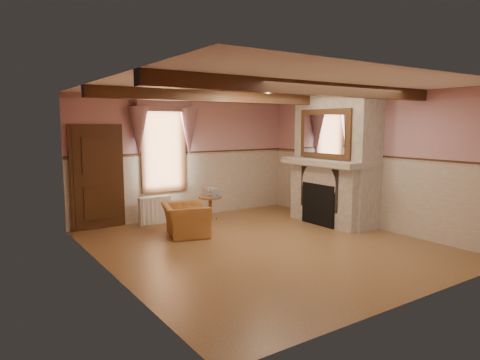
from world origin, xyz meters
TOP-DOWN VIEW (x-y plane):
  - floor at (0.00, 0.00)m, footprint 5.50×6.00m
  - ceiling at (0.00, 0.00)m, footprint 5.50×6.00m
  - wall_back at (0.00, 3.00)m, footprint 5.50×0.02m
  - wall_front at (0.00, -3.00)m, footprint 5.50×0.02m
  - wall_left at (-2.75, 0.00)m, footprint 0.02×6.00m
  - wall_right at (2.75, 0.00)m, footprint 0.02×6.00m
  - wainscot at (0.00, 0.00)m, footprint 5.50×6.00m
  - chair_rail at (0.00, 0.00)m, footprint 5.50×6.00m
  - firebox at (2.00, 0.60)m, footprint 0.20×0.95m
  - armchair at (-0.86, 1.42)m, footprint 1.06×1.15m
  - side_table at (0.22, 2.30)m, footprint 0.54×0.54m
  - book_stack at (0.25, 2.30)m, footprint 0.33×0.37m
  - radiator at (-0.96, 2.70)m, footprint 0.71×0.21m
  - bowl at (2.24, 0.67)m, footprint 0.32×0.32m
  - mantel_clock at (2.24, 1.40)m, footprint 0.14×0.24m
  - oil_lamp at (2.24, 1.23)m, footprint 0.11×0.11m
  - candle_red at (2.24, 0.13)m, footprint 0.06×0.06m
  - jar_yellow at (2.24, 0.33)m, footprint 0.06×0.06m
  - fireplace at (2.42, 0.60)m, footprint 0.85×2.00m
  - mantel at (2.24, 0.60)m, footprint 1.05×2.05m
  - overmantel_mirror at (2.06, 0.60)m, footprint 0.06×1.44m
  - door at (-2.10, 2.94)m, footprint 1.10×0.10m
  - window at (-0.60, 2.97)m, footprint 1.06×0.08m
  - window_drapes at (-0.60, 2.88)m, footprint 1.30×0.14m
  - ceiling_beam_front at (0.00, -1.20)m, footprint 5.50×0.18m
  - ceiling_beam_back at (0.00, 1.20)m, footprint 5.50×0.18m

SIDE VIEW (x-z plane):
  - floor at x=0.00m, z-range -0.01..0.01m
  - side_table at x=0.22m, z-range 0.00..0.55m
  - radiator at x=-0.96m, z-range 0.00..0.60m
  - armchair at x=-0.86m, z-range 0.00..0.62m
  - firebox at x=2.00m, z-range 0.00..0.90m
  - book_stack at x=0.25m, z-range 0.55..0.75m
  - wainscot at x=0.00m, z-range 0.00..1.50m
  - door at x=-2.10m, z-range 0.00..2.10m
  - mantel at x=2.24m, z-range 1.30..1.42m
  - wall_back at x=0.00m, z-range 0.00..2.80m
  - wall_front at x=0.00m, z-range 0.00..2.80m
  - wall_left at x=-2.75m, z-range 0.00..2.80m
  - wall_right at x=2.75m, z-range 0.00..2.80m
  - fireplace at x=2.42m, z-range 0.00..2.80m
  - bowl at x=2.24m, z-range 1.42..1.50m
  - jar_yellow at x=2.24m, z-range 1.42..1.54m
  - chair_rail at x=0.00m, z-range 1.46..1.54m
  - candle_red at x=2.24m, z-range 1.42..1.58m
  - mantel_clock at x=2.24m, z-range 1.42..1.62m
  - oil_lamp at x=2.24m, z-range 1.42..1.70m
  - window at x=-0.60m, z-range 0.64..2.66m
  - overmantel_mirror at x=2.06m, z-range 1.45..2.49m
  - window_drapes at x=-0.60m, z-range 1.55..2.95m
  - ceiling_beam_front at x=0.00m, z-range 2.60..2.80m
  - ceiling_beam_back at x=0.00m, z-range 2.60..2.80m
  - ceiling at x=0.00m, z-range 2.79..2.80m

